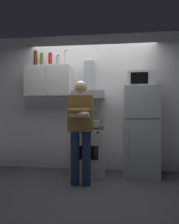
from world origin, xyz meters
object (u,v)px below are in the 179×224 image
bottle_canister_steel (58,61)px  upper_cabinet (49,81)px  stove_oven (88,150)px  cooking_pot (95,124)px  bottle_rum_dark (36,59)px  refrigerator (140,131)px  microwave (140,80)px  bottle_vodka_clear (66,59)px  range_hood (89,89)px  person_standing (81,128)px  bottle_soda_red (50,60)px  bottle_olive_oil (42,60)px

bottle_canister_steel → upper_cabinet: bearing=175.9°
stove_oven → cooking_pot: bearing=-42.5°
bottle_canister_steel → stove_oven: bearing=-10.4°
bottle_rum_dark → refrigerator: bearing=-3.2°
microwave → bottle_rum_dark: size_ratio=1.51×
upper_cabinet → refrigerator: 2.00m
bottle_vodka_clear → bottle_canister_steel: (-0.14, -0.05, -0.05)m
stove_oven → bottle_rum_dark: bottle_rum_dark is taller
range_hood → bottle_vodka_clear: bottle_vodka_clear is taller
upper_cabinet → bottle_rum_dark: 0.52m
range_hood → microwave: (0.95, -0.11, 0.14)m
microwave → bottle_vodka_clear: bearing=174.3°
person_standing → bottle_vodka_clear: 1.56m
bottle_soda_red → bottle_vodka_clear: (0.30, 0.05, 0.02)m
range_hood → bottle_canister_steel: bottle_canister_steel is taller
stove_oven → bottle_olive_oil: bearing=172.7°
range_hood → refrigerator: range_hood is taller
microwave → bottle_rum_dark: bottle_rum_dark is taller
upper_cabinet → cooking_pot: bearing=-14.7°
refrigerator → person_standing: bearing=-148.8°
person_standing → bottle_canister_steel: bottle_canister_steel is taller
refrigerator → bottle_soda_red: bottle_soda_red is taller
stove_oven → range_hood: (0.00, 0.13, 1.16)m
stove_oven → bottle_vodka_clear: bearing=161.0°
bottle_rum_dark → microwave: bearing=-2.6°
person_standing → bottle_rum_dark: bottle_rum_dark is taller
bottle_vodka_clear → refrigerator: bearing=-6.5°
range_hood → refrigerator: (0.95, -0.13, -0.80)m
refrigerator → bottle_vodka_clear: (-1.42, 0.16, 1.40)m
refrigerator → microwave: size_ratio=3.33×
microwave → refrigerator: bearing=-89.1°
cooking_pot → bottle_soda_red: size_ratio=1.10×
stove_oven → bottle_soda_red: size_ratio=3.33×
upper_cabinet → refrigerator: size_ratio=0.56×
upper_cabinet → range_hood: (0.80, 0.00, -0.15)m
upper_cabinet → microwave: (1.75, -0.11, -0.01)m
bottle_rum_dark → cooking_pot: bearing=-10.9°
bottle_soda_red → bottle_olive_oil: size_ratio=0.98×
upper_cabinet → bottle_soda_red: 0.43m
refrigerator → bottle_soda_red: bearing=176.4°
bottle_olive_oil → cooking_pot: bearing=-12.6°
microwave → person_standing: size_ratio=0.29×
microwave → bottle_rum_dark: 2.07m
microwave → bottle_soda_red: bearing=177.0°
bottle_rum_dark → bottle_canister_steel: 0.46m
range_hood → refrigerator: bearing=-7.5°
stove_oven → cooking_pot: (0.13, -0.12, 0.51)m
bottle_rum_dark → bottle_vodka_clear: 0.60m
bottle_olive_oil → refrigerator: bearing=-3.6°
bottle_vodka_clear → cooking_pot: bearing=-25.2°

